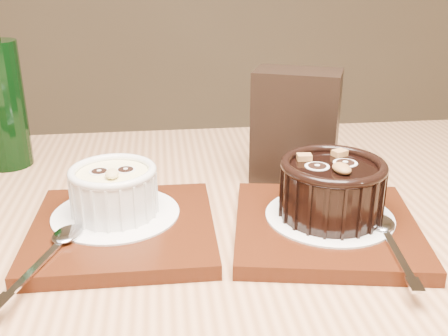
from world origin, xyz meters
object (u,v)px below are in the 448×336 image
object	(u,v)px
tray_left	(123,229)
ramekin_white	(114,189)
tray_right	(325,227)
green_bottle	(0,100)
ramekin_dark	(332,186)
condiment_stand	(295,128)

from	to	relation	value
tray_left	ramekin_white	distance (m)	0.04
tray_right	green_bottle	distance (m)	0.45
ramekin_dark	green_bottle	xyz separation A→B (m)	(-0.39, 0.20, 0.04)
ramekin_dark	ramekin_white	bearing A→B (deg)	161.01
condiment_stand	green_bottle	xyz separation A→B (m)	(-0.37, 0.07, 0.02)
tray_left	ramekin_white	xyz separation A→B (m)	(-0.01, 0.02, 0.04)
tray_left	tray_right	world-z (taller)	same
green_bottle	tray_right	bearing A→B (deg)	-28.48
tray_left	condiment_stand	world-z (taller)	condiment_stand
condiment_stand	green_bottle	size ratio (longest dim) A/B	0.60
ramekin_white	ramekin_dark	world-z (taller)	ramekin_dark
ramekin_white	green_bottle	xyz separation A→B (m)	(-0.17, 0.19, 0.05)
tray_left	condiment_stand	xyz separation A→B (m)	(0.19, 0.13, 0.06)
tray_right	condiment_stand	size ratio (longest dim) A/B	1.29
green_bottle	condiment_stand	bearing A→B (deg)	-11.02
tray_left	green_bottle	distance (m)	0.29
ramekin_dark	tray_left	bearing A→B (deg)	165.91
ramekin_dark	condiment_stand	world-z (taller)	condiment_stand
green_bottle	ramekin_white	bearing A→B (deg)	-47.30
tray_right	ramekin_white	bearing A→B (deg)	174.01
ramekin_white	condiment_stand	xyz separation A→B (m)	(0.20, 0.11, 0.03)
ramekin_white	tray_left	bearing A→B (deg)	-71.14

